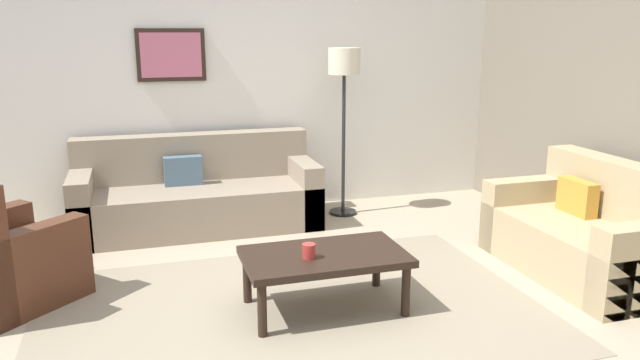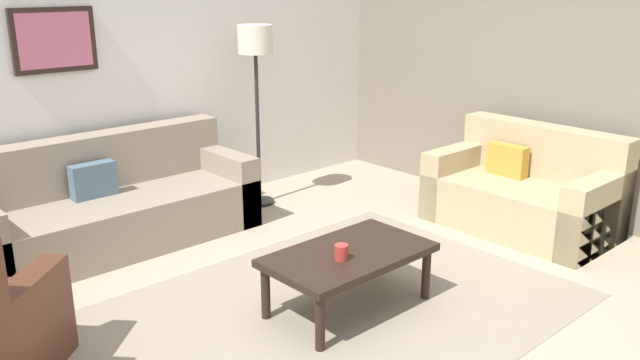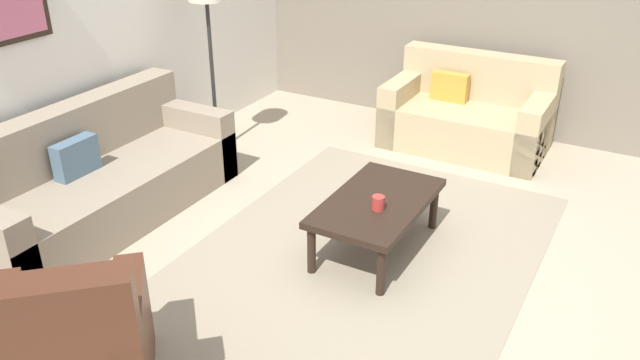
% 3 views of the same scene
% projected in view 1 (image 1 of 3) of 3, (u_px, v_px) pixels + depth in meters
% --- Properties ---
extents(ground_plane, '(8.00, 8.00, 0.00)m').
position_uv_depth(ground_plane, '(291.00, 311.00, 4.19)').
color(ground_plane, tan).
extents(rear_partition, '(6.00, 0.12, 2.80)m').
position_uv_depth(rear_partition, '(227.00, 78.00, 6.27)').
color(rear_partition, silver).
rests_on(rear_partition, ground_plane).
extents(area_rug, '(3.41, 2.30, 0.01)m').
position_uv_depth(area_rug, '(291.00, 310.00, 4.19)').
color(area_rug, gray).
rests_on(area_rug, ground_plane).
extents(couch_main, '(2.29, 0.89, 0.88)m').
position_uv_depth(couch_main, '(197.00, 196.00, 5.96)').
color(couch_main, gray).
rests_on(couch_main, ground_plane).
extents(couch_loveseat, '(0.89, 1.53, 0.88)m').
position_uv_depth(couch_loveseat, '(592.00, 236.00, 4.79)').
color(couch_loveseat, tan).
rests_on(couch_loveseat, ground_plane).
extents(coffee_table, '(1.10, 0.64, 0.41)m').
position_uv_depth(coffee_table, '(325.00, 260.00, 4.13)').
color(coffee_table, black).
rests_on(coffee_table, ground_plane).
extents(cup, '(0.09, 0.09, 0.10)m').
position_uv_depth(cup, '(309.00, 251.00, 4.01)').
color(cup, '#B2332D').
rests_on(cup, coffee_table).
extents(lamp_standing, '(0.32, 0.32, 1.71)m').
position_uv_depth(lamp_standing, '(344.00, 79.00, 6.07)').
color(lamp_standing, black).
rests_on(lamp_standing, ground_plane).
extents(framed_artwork, '(0.66, 0.04, 0.51)m').
position_uv_depth(framed_artwork, '(171.00, 55.00, 5.97)').
color(framed_artwork, black).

